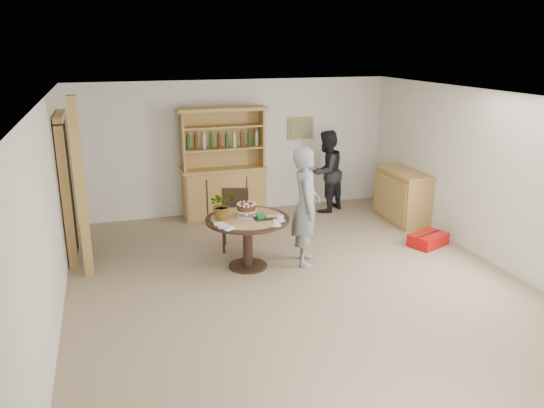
{
  "coord_description": "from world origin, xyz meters",
  "views": [
    {
      "loc": [
        -2.31,
        -6.13,
        3.14
      ],
      "look_at": [
        -0.25,
        0.41,
        1.05
      ],
      "focal_mm": 35.0,
      "sensor_mm": 36.0,
      "label": 1
    }
  ],
  "objects": [
    {
      "name": "coffee_cup_a",
      "position": [
        -0.09,
        0.51,
        0.8
      ],
      "size": [
        0.15,
        0.15,
        0.09
      ],
      "color": "white",
      "rests_on": "dining_table"
    },
    {
      "name": "room_shell",
      "position": [
        0.0,
        0.01,
        1.74
      ],
      "size": [
        6.04,
        7.04,
        2.52
      ],
      "color": "white",
      "rests_on": "ground"
    },
    {
      "name": "ground",
      "position": [
        0.0,
        0.0,
        0.0
      ],
      "size": [
        7.0,
        7.0,
        0.0
      ],
      "primitive_type": "plane",
      "color": "#9E896C",
      "rests_on": "ground"
    },
    {
      "name": "sideboard",
      "position": [
        2.74,
        2.0,
        0.47
      ],
      "size": [
        0.54,
        1.26,
        0.94
      ],
      "color": "tan",
      "rests_on": "ground"
    },
    {
      "name": "pine_post",
      "position": [
        -2.7,
        1.2,
        1.25
      ],
      "size": [
        0.12,
        0.12,
        2.5
      ],
      "primitive_type": "cube",
      "color": "tan",
      "rests_on": "ground"
    },
    {
      "name": "coffee_cup_b",
      "position": [
        -0.21,
        0.34,
        0.79
      ],
      "size": [
        0.15,
        0.15,
        0.08
      ],
      "color": "white",
      "rests_on": "dining_table"
    },
    {
      "name": "doorway",
      "position": [
        -2.93,
        2.0,
        1.11
      ],
      "size": [
        0.13,
        1.1,
        2.18
      ],
      "color": "black",
      "rests_on": "ground"
    },
    {
      "name": "flower_vase",
      "position": [
        -0.84,
        0.84,
        0.97
      ],
      "size": [
        0.47,
        0.44,
        0.42
      ],
      "primitive_type": "imported",
      "rotation": [
        0.0,
        0.0,
        0.35
      ],
      "color": "#3F7233",
      "rests_on": "dining_table"
    },
    {
      "name": "birthday_cake",
      "position": [
        -0.49,
        0.84,
        0.88
      ],
      "size": [
        0.3,
        0.3,
        0.2
      ],
      "color": "white",
      "rests_on": "dining_table"
    },
    {
      "name": "napkins",
      "position": [
        -0.9,
        0.48,
        0.77
      ],
      "size": [
        0.24,
        0.33,
        0.03
      ],
      "color": "white",
      "rests_on": "dining_table"
    },
    {
      "name": "red_suitcase",
      "position": [
        2.5,
        0.74,
        0.1
      ],
      "size": [
        0.71,
        0.59,
        0.21
      ],
      "rotation": [
        0.0,
        0.0,
        0.38
      ],
      "color": "#C10909",
      "rests_on": "ground"
    },
    {
      "name": "teen_boy",
      "position": [
        0.36,
        0.69,
        0.87
      ],
      "size": [
        0.59,
        0.73,
        1.75
      ],
      "primitive_type": "imported",
      "rotation": [
        0.0,
        0.0,
        1.27
      ],
      "color": "gray",
      "rests_on": "ground"
    },
    {
      "name": "adult_person",
      "position": [
        1.64,
        2.95,
        0.79
      ],
      "size": [
        0.97,
        0.92,
        1.57
      ],
      "primitive_type": "imported",
      "rotation": [
        0.0,
        0.0,
        3.72
      ],
      "color": "black",
      "rests_on": "ground"
    },
    {
      "name": "hutch",
      "position": [
        -0.3,
        3.24,
        0.69
      ],
      "size": [
        1.62,
        0.54,
        2.04
      ],
      "color": "tan",
      "rests_on": "ground"
    },
    {
      "name": "dining_chair",
      "position": [
        -0.47,
        1.62,
        0.54
      ],
      "size": [
        0.51,
        0.51,
        0.95
      ],
      "rotation": [
        0.0,
        0.0,
        -0.26
      ],
      "color": "black",
      "rests_on": "ground"
    },
    {
      "name": "dining_table",
      "position": [
        -0.49,
        0.79,
        0.6
      ],
      "size": [
        1.2,
        1.2,
        0.76
      ],
      "color": "black",
      "rests_on": "ground"
    },
    {
      "name": "gift_tray",
      "position": [
        -0.28,
        0.67,
        0.79
      ],
      "size": [
        0.3,
        0.2,
        0.08
      ],
      "color": "black",
      "rests_on": "dining_table"
    }
  ]
}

